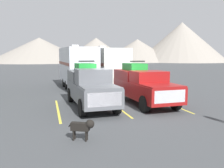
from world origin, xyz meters
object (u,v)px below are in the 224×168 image
camper_trailer_a (77,65)px  dog (84,126)px  camper_trailer_b (105,65)px  pickup_truck_a (90,86)px  pickup_truck_b (143,84)px

camper_trailer_a → dog: bearing=-96.0°
camper_trailer_a → camper_trailer_b: camper_trailer_a is taller
camper_trailer_a → camper_trailer_b: 2.85m
camper_trailer_a → pickup_truck_a: bearing=-91.9°
dog → camper_trailer_a: bearing=84.0°
camper_trailer_b → camper_trailer_a: bearing=-167.3°
pickup_truck_b → camper_trailer_b: 8.88m
pickup_truck_b → camper_trailer_a: 8.79m
pickup_truck_a → dog: pickup_truck_a is taller
camper_trailer_b → pickup_truck_b: bearing=-88.4°
camper_trailer_b → pickup_truck_a: bearing=-108.9°
camper_trailer_a → dog: size_ratio=9.50×
pickup_truck_b → camper_trailer_a: camper_trailer_a is taller
pickup_truck_a → camper_trailer_b: 9.44m
pickup_truck_b → camper_trailer_a: size_ratio=0.71×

